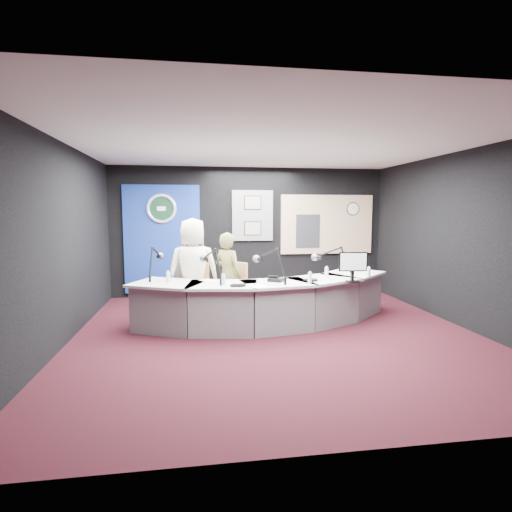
{
  "coord_description": "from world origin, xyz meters",
  "views": [
    {
      "loc": [
        -1.18,
        -5.74,
        1.84
      ],
      "look_at": [
        -0.2,
        0.8,
        1.1
      ],
      "focal_mm": 28.0,
      "sensor_mm": 36.0,
      "label": 1
    }
  ],
  "objects": [
    {
      "name": "booth_window_frame",
      "position": [
        1.75,
        2.97,
        1.55
      ],
      "size": [
        2.12,
        0.06,
        1.32
      ],
      "primitive_type": "cube",
      "color": "tan",
      "rests_on": "wall_back"
    },
    {
      "name": "draped_jacket",
      "position": [
        -1.29,
        1.2,
        0.62
      ],
      "size": [
        0.51,
        0.17,
        0.7
      ],
      "primitive_type": "cube",
      "rotation": [
        0.0,
        0.0,
        -0.14
      ],
      "color": "slate",
      "rests_on": "armchair_left"
    },
    {
      "name": "wall_right",
      "position": [
        3.0,
        0.0,
        1.4
      ],
      "size": [
        0.02,
        6.0,
        2.8
      ],
      "primitive_type": "cube",
      "color": "black",
      "rests_on": "ground"
    },
    {
      "name": "framed_photo_upper",
      "position": [
        0.05,
        2.94,
        2.03
      ],
      "size": [
        0.34,
        0.02,
        0.27
      ],
      "primitive_type": "cube",
      "color": "gray",
      "rests_on": "pinboard"
    },
    {
      "name": "booth_glow",
      "position": [
        1.75,
        2.96,
        1.55
      ],
      "size": [
        2.0,
        0.02,
        1.2
      ],
      "primitive_type": "cube",
      "color": "beige",
      "rests_on": "booth_window_frame"
    },
    {
      "name": "armchair_right",
      "position": [
        -0.65,
        1.02,
        0.48
      ],
      "size": [
        0.76,
        0.76,
        0.96
      ],
      "primitive_type": null,
      "rotation": [
        0.0,
        0.0,
        -0.86
      ],
      "color": "tan",
      "rests_on": "ground"
    },
    {
      "name": "wall_clock",
      "position": [
        2.35,
        2.94,
        1.9
      ],
      "size": [
        0.28,
        0.01,
        0.28
      ],
      "primitive_type": "cylinder",
      "rotation": [
        1.57,
        0.0,
        0.0
      ],
      "color": "white",
      "rests_on": "booth_window_frame"
    },
    {
      "name": "computer_monitor",
      "position": [
        1.2,
        0.08,
        1.07
      ],
      "size": [
        0.46,
        0.08,
        0.31
      ],
      "primitive_type": "cube",
      "rotation": [
        0.0,
        0.0,
        -0.11
      ],
      "color": "black",
      "rests_on": "broadcast_desk"
    },
    {
      "name": "ground",
      "position": [
        0.0,
        0.0,
        0.0
      ],
      "size": [
        6.0,
        6.0,
        0.0
      ],
      "primitive_type": "plane",
      "color": "black",
      "rests_on": "ground"
    },
    {
      "name": "agency_seal",
      "position": [
        -1.9,
        2.93,
        1.9
      ],
      "size": [
        0.63,
        0.07,
        0.63
      ],
      "primitive_type": "torus",
      "rotation": [
        1.57,
        0.0,
        0.0
      ],
      "color": "silver",
      "rests_on": "backdrop_panel"
    },
    {
      "name": "water_bottles",
      "position": [
        0.01,
        0.33,
        0.84
      ],
      "size": [
        3.32,
        0.57,
        0.18
      ],
      "primitive_type": null,
      "color": "silver",
      "rests_on": "broadcast_desk"
    },
    {
      "name": "desk_phone",
      "position": [
        0.04,
        0.3,
        0.78
      ],
      "size": [
        0.28,
        0.27,
        0.06
      ],
      "primitive_type": "cube",
      "rotation": [
        0.0,
        0.0,
        -0.57
      ],
      "color": "black",
      "rests_on": "broadcast_desk"
    },
    {
      "name": "boom_mic_c",
      "position": [
        -0.06,
        0.25,
        1.05
      ],
      "size": [
        0.48,
        0.62,
        0.6
      ],
      "primitive_type": null,
      "color": "black",
      "rests_on": "broadcast_desk"
    },
    {
      "name": "backdrop_panel",
      "position": [
        -1.9,
        2.97,
        1.25
      ],
      "size": [
        1.6,
        0.05,
        2.3
      ],
      "primitive_type": "cube",
      "color": "navy",
      "rests_on": "wall_back"
    },
    {
      "name": "wall_front",
      "position": [
        0.0,
        -3.0,
        1.4
      ],
      "size": [
        6.0,
        0.02,
        2.8
      ],
      "primitive_type": "cube",
      "color": "black",
      "rests_on": "ground"
    },
    {
      "name": "person_woman",
      "position": [
        -0.65,
        1.02,
        0.74
      ],
      "size": [
        0.64,
        0.63,
        1.48
      ],
      "primitive_type": "imported",
      "rotation": [
        0.0,
        0.0,
        2.38
      ],
      "color": "brown",
      "rests_on": "ground"
    },
    {
      "name": "wall_back",
      "position": [
        0.0,
        3.0,
        1.4
      ],
      "size": [
        6.0,
        0.02,
        2.8
      ],
      "primitive_type": "cube",
      "color": "black",
      "rests_on": "ground"
    },
    {
      "name": "pinboard",
      "position": [
        0.05,
        2.97,
        1.75
      ],
      "size": [
        0.9,
        0.04,
        1.1
      ],
      "primitive_type": "cube",
      "color": "slate",
      "rests_on": "wall_back"
    },
    {
      "name": "headphones_far",
      "position": [
        -0.59,
        -0.02,
        0.77
      ],
      "size": [
        0.2,
        0.2,
        0.03
      ],
      "primitive_type": "torus",
      "color": "black",
      "rests_on": "broadcast_desk"
    },
    {
      "name": "person_man",
      "position": [
        -1.24,
        0.95,
        0.87
      ],
      "size": [
        0.85,
        0.56,
        1.73
      ],
      "primitive_type": "imported",
      "rotation": [
        0.0,
        0.0,
        3.13
      ],
      "color": "#FFEDCB",
      "rests_on": "ground"
    },
    {
      "name": "ceiling",
      "position": [
        0.0,
        0.0,
        2.8
      ],
      "size": [
        6.0,
        6.0,
        0.02
      ],
      "primitive_type": "cube",
      "color": "silver",
      "rests_on": "ground"
    },
    {
      "name": "boom_mic_b",
      "position": [
        -0.95,
        0.38,
        1.05
      ],
      "size": [
        0.37,
        0.69,
        0.6
      ],
      "primitive_type": null,
      "color": "black",
      "rests_on": "broadcast_desk"
    },
    {
      "name": "headphones_near",
      "position": [
        0.59,
        0.26,
        0.77
      ],
      "size": [
        0.21,
        0.21,
        0.03
      ],
      "primitive_type": "torus",
      "color": "black",
      "rests_on": "broadcast_desk"
    },
    {
      "name": "paper_stack",
      "position": [
        -1.02,
        0.55,
        0.75
      ],
      "size": [
        0.3,
        0.33,
        0.0
      ],
      "primitive_type": "cube",
      "rotation": [
        0.0,
        0.0,
        0.53
      ],
      "color": "white",
      "rests_on": "broadcast_desk"
    },
    {
      "name": "boom_mic_a",
      "position": [
        -1.85,
        0.85,
        1.05
      ],
      "size": [
        0.23,
        0.73,
        0.6
      ],
      "primitive_type": null,
      "color": "black",
      "rests_on": "broadcast_desk"
    },
    {
      "name": "boom_mic_d",
      "position": [
        0.99,
        0.39,
        1.05
      ],
      "size": [
        0.62,
        0.49,
        0.6
      ],
      "primitive_type": null,
      "color": "black",
      "rests_on": "broadcast_desk"
    },
    {
      "name": "broadcast_desk",
      "position": [
        -0.05,
        0.55,
        0.38
      ],
      "size": [
        4.5,
        1.9,
        0.75
      ],
      "primitive_type": null,
      "color": "silver",
      "rests_on": "ground"
    },
    {
      "name": "equipment_rack",
      "position": [
        1.3,
        2.94,
        1.4
      ],
      "size": [
        0.55,
        0.02,
        0.75
      ],
      "primitive_type": "cube",
      "color": "black",
      "rests_on": "booth_window_frame"
    },
    {
      "name": "seal_center",
      "position": [
        -1.9,
        2.94,
        1.9
      ],
      "size": [
        0.48,
        0.01,
        0.48
      ],
      "primitive_type": "cylinder",
      "rotation": [
        1.57,
        0.0,
        0.0
      ],
      "color": "black",
      "rests_on": "backdrop_panel"
    },
    {
      "name": "wall_left",
      "position": [
        -3.0,
        0.0,
        1.4
      ],
      "size": [
        0.02,
        6.0,
        2.8
      ],
      "primitive_type": "cube",
      "color": "black",
      "rests_on": "ground"
    },
    {
      "name": "framed_photo_lower",
      "position": [
        0.05,
        2.94,
        1.47
      ],
      "size": [
        0.34,
        0.02,
        0.27
      ],
      "primitive_type": "cube",
      "color": "gray",
      "rests_on": "pinboard"
    },
    {
      "name": "armchair_left",
      "position": [
        -1.24,
        0.95,
        0.51
      ],
      "size": [
        0.65,
        0.65,
        1.03
      ],
      "primitive_type": null,
      "rotation": [
        0.0,
        0.0,
        -0.14
      ],
      "color": "tan",
      "rests_on": "ground"
    },
    {
      "name": "notepad",
      "position": [
        -0.32,
        -0.02,
        0.75
      ],
      "size": [
        0.3,
        0.38,
        0.0
      ],
      "primitive_type": "cube",
      "rotation": [
        0.0,
        0.0,
        0.24
      ],
      "color": "white",
      "rests_on": "broadcast_desk"
    }
  ]
}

